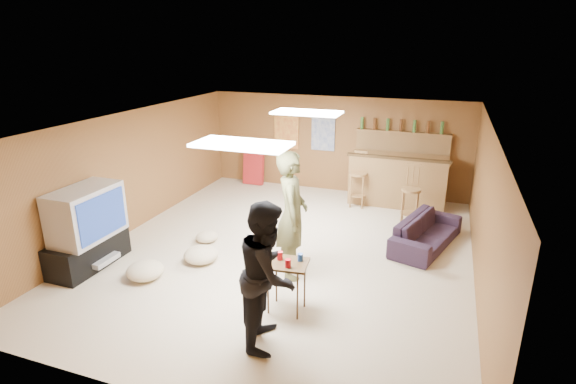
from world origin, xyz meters
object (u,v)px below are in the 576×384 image
(person_black, at_px, (268,274))
(sofa, at_px, (427,232))
(tv_body, at_px, (86,213))
(tray_table, at_px, (287,287))
(person_olive, at_px, (292,215))
(bar_counter, at_px, (397,180))

(person_black, bearing_deg, sofa, -38.40)
(tv_body, distance_m, tray_table, 3.32)
(tv_body, distance_m, person_olive, 3.13)
(bar_counter, distance_m, tray_table, 4.65)
(person_black, xyz_separation_m, tray_table, (-0.00, 0.64, -0.52))
(bar_counter, xyz_separation_m, person_olive, (-1.13, -3.63, 0.41))
(tv_body, xyz_separation_m, person_black, (3.28, -0.75, -0.03))
(bar_counter, bearing_deg, sofa, -68.98)
(sofa, bearing_deg, person_olive, 149.32)
(tv_body, relative_size, person_olive, 0.57)
(person_olive, xyz_separation_m, tray_table, (0.25, -0.94, -0.61))
(sofa, relative_size, tray_table, 2.50)
(bar_counter, xyz_separation_m, sofa, (0.74, -1.92, -0.29))
(sofa, distance_m, tray_table, 3.10)
(bar_counter, distance_m, person_black, 5.28)
(bar_counter, distance_m, person_olive, 3.82)
(tv_body, height_order, tray_table, tv_body)
(bar_counter, height_order, tray_table, bar_counter)
(tv_body, distance_m, person_black, 3.36)
(tv_body, bearing_deg, person_olive, 15.25)
(person_olive, bearing_deg, bar_counter, -35.01)
(person_olive, relative_size, sofa, 1.10)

